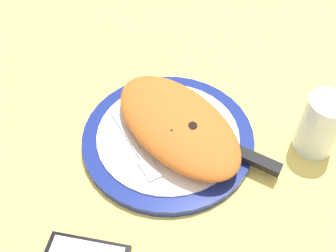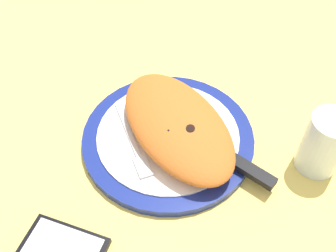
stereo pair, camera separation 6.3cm
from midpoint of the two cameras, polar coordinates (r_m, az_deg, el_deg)
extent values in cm
cube|color=#EACC60|center=(66.71, -2.68, -3.09)|extent=(150.00, 150.00, 3.00)
cylinder|color=navy|center=(64.95, -2.76, -1.89)|extent=(28.60, 28.60, 1.48)
cylinder|color=white|center=(64.25, -2.78, -1.40)|extent=(23.68, 23.68, 0.30)
ellipsoid|color=#C16023|center=(62.39, -1.50, 0.22)|extent=(25.90, 14.34, 4.78)
ellipsoid|color=black|center=(59.35, 0.56, -0.27)|extent=(3.30, 3.20, 0.88)
ellipsoid|color=black|center=(59.07, -2.37, -0.78)|extent=(2.25, 2.09, 0.63)
cube|color=silver|center=(64.63, -8.89, -1.24)|extent=(12.45, 2.49, 0.40)
cube|color=silver|center=(59.92, -5.70, -6.57)|extent=(4.25, 2.69, 0.40)
cube|color=silver|center=(64.19, 0.00, -0.89)|extent=(12.86, 6.56, 0.40)
cube|color=black|center=(61.17, 9.31, -4.83)|extent=(9.63, 5.53, 1.20)
cylinder|color=silver|center=(64.25, 19.03, -0.02)|extent=(6.60, 6.60, 10.47)
cylinder|color=silver|center=(65.60, 18.62, -1.07)|extent=(6.07, 6.07, 6.35)
camera|label=1|loc=(0.03, -92.87, -3.38)|focal=41.44mm
camera|label=2|loc=(0.03, 87.13, 3.38)|focal=41.44mm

